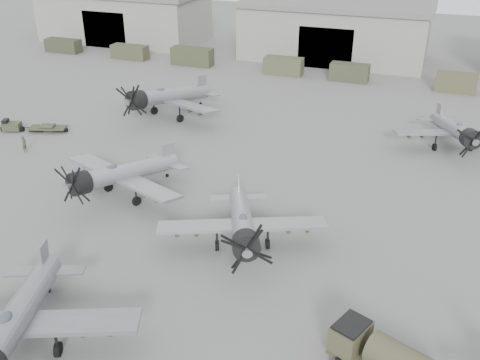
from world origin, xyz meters
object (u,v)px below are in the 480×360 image
(aircraft_mid_1, at_px, (119,174))
(aircraft_mid_2, at_px, (243,224))
(aircraft_near_1, at_px, (13,324))
(aircraft_far_0, at_px, (165,97))
(ground_crew, at_px, (24,144))
(aircraft_far_1, at_px, (456,131))
(tug_trailer, at_px, (26,127))
(fuel_tanker, at_px, (392,360))

(aircraft_mid_1, height_order, aircraft_mid_2, aircraft_mid_1)
(aircraft_near_1, height_order, aircraft_far_0, aircraft_far_0)
(ground_crew, bearing_deg, aircraft_near_1, -152.35)
(aircraft_far_1, relative_size, ground_crew, 7.04)
(tug_trailer, xyz_separation_m, ground_crew, (3.58, -4.36, 0.32))
(aircraft_far_0, bearing_deg, aircraft_mid_2, -33.41)
(ground_crew, bearing_deg, fuel_tanker, -126.56)
(fuel_tanker, relative_size, tug_trailer, 1.01)
(aircraft_far_0, distance_m, aircraft_far_1, 31.02)
(aircraft_mid_1, xyz_separation_m, aircraft_mid_2, (12.04, -3.49, -0.06))
(aircraft_mid_1, relative_size, aircraft_far_0, 0.88)
(aircraft_near_1, height_order, aircraft_mid_1, aircraft_near_1)
(aircraft_far_0, relative_size, aircraft_far_1, 1.18)
(aircraft_mid_1, relative_size, aircraft_far_1, 1.03)
(aircraft_near_1, bearing_deg, aircraft_far_0, 82.35)
(aircraft_mid_2, bearing_deg, aircraft_near_1, -142.98)
(aircraft_far_0, height_order, fuel_tanker, aircraft_far_0)
(aircraft_mid_2, xyz_separation_m, fuel_tanker, (11.06, -8.45, -0.71))
(aircraft_near_1, bearing_deg, aircraft_mid_1, 81.38)
(aircraft_mid_1, bearing_deg, ground_crew, -179.68)
(ground_crew, bearing_deg, tug_trailer, 27.33)
(aircraft_mid_2, height_order, aircraft_far_0, aircraft_far_0)
(fuel_tanker, height_order, tug_trailer, fuel_tanker)
(fuel_tanker, relative_size, ground_crew, 4.14)
(aircraft_mid_1, height_order, aircraft_far_0, aircraft_far_0)
(aircraft_far_1, xyz_separation_m, ground_crew, (-39.67, -14.96, -1.32))
(aircraft_far_0, height_order, aircraft_far_1, aircraft_far_0)
(aircraft_mid_2, height_order, ground_crew, aircraft_mid_2)
(fuel_tanker, bearing_deg, aircraft_mid_2, 164.68)
(ground_crew, bearing_deg, aircraft_mid_1, -121.62)
(aircraft_mid_2, distance_m, fuel_tanker, 13.94)
(aircraft_mid_1, bearing_deg, aircraft_far_1, 57.75)
(aircraft_mid_2, bearing_deg, aircraft_far_1, 36.03)
(aircraft_near_1, height_order, tug_trailer, aircraft_near_1)
(aircraft_mid_1, bearing_deg, aircraft_far_0, 126.10)
(aircraft_near_1, relative_size, aircraft_mid_1, 1.05)
(aircraft_mid_2, relative_size, fuel_tanker, 1.69)
(tug_trailer, bearing_deg, aircraft_mid_2, -41.55)
(aircraft_far_1, bearing_deg, ground_crew, -179.27)
(aircraft_near_1, distance_m, aircraft_far_0, 36.72)
(aircraft_mid_2, bearing_deg, aircraft_mid_1, 140.04)
(aircraft_far_0, height_order, ground_crew, aircraft_far_0)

